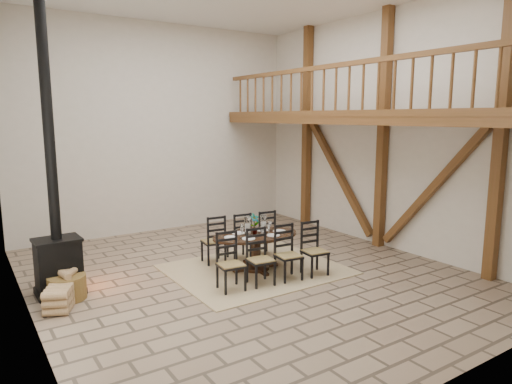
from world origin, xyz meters
TOP-DOWN VIEW (x-y plane):
  - ground at (0.00, 0.00)m, footprint 8.00×8.00m
  - room_shell at (1.19, 0.00)m, footprint 7.02×8.02m
  - rug at (0.24, 0.12)m, footprint 3.00×2.50m
  - dining_table at (0.23, 0.05)m, footprint 2.05×2.00m
  - wood_stove at (-2.98, 0.89)m, footprint 0.72×0.56m
  - log_basket at (-2.93, 0.60)m, footprint 0.57×0.57m
  - log_stack at (-3.13, 0.19)m, footprint 0.51×0.57m

SIDE VIEW (x-z plane):
  - ground at x=0.00m, z-range 0.00..0.00m
  - rug at x=0.24m, z-range 0.00..0.02m
  - log_stack at x=-3.13m, z-range 0.00..0.36m
  - log_basket at x=-2.93m, z-range -0.03..0.44m
  - dining_table at x=0.23m, z-range -0.17..0.88m
  - wood_stove at x=-2.98m, z-range -1.39..3.61m
  - room_shell at x=1.19m, z-range 0.51..5.52m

